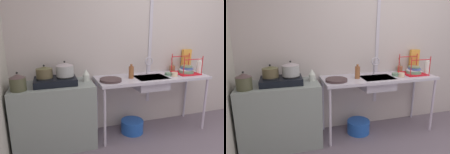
{
  "view_description": "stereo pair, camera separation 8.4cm",
  "coord_description": "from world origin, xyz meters",
  "views": [
    {
      "loc": [
        -1.71,
        -1.27,
        1.6
      ],
      "look_at": [
        -0.89,
        1.34,
        0.89
      ],
      "focal_mm": 32.92,
      "sensor_mm": 36.0,
      "label": 1
    },
    {
      "loc": [
        -1.63,
        -1.3,
        1.6
      ],
      "look_at": [
        -0.89,
        1.34,
        0.89
      ],
      "focal_mm": 32.92,
      "sensor_mm": 36.0,
      "label": 2
    }
  ],
  "objects": [
    {
      "name": "pot_on_left_burner",
      "position": [
        -1.77,
        1.34,
        1.03
      ],
      "size": [
        0.2,
        0.2,
        0.16
      ],
      "color": "brown",
      "rests_on": "stove"
    },
    {
      "name": "wall_metal_strip",
      "position": [
        -0.19,
        1.61,
        1.34
      ],
      "size": [
        0.05,
        0.01,
        1.95
      ],
      "primitive_type": "cube",
      "color": "#BAB3C5"
    },
    {
      "name": "cereal_box",
      "position": [
        0.47,
        1.56,
        1.03
      ],
      "size": [
        0.15,
        0.07,
        0.34
      ],
      "primitive_type": "cube",
      "rotation": [
        0.0,
        0.0,
        -0.07
      ],
      "color": "gold",
      "rests_on": "counter_sink"
    },
    {
      "name": "cup_by_rack",
      "position": [
        0.03,
        1.22,
        0.89
      ],
      "size": [
        0.09,
        0.09,
        0.06
      ],
      "primitive_type": "cylinder",
      "color": "beige",
      "rests_on": "counter_sink"
    },
    {
      "name": "pot_beside_stove",
      "position": [
        -2.06,
        1.2,
        0.96
      ],
      "size": [
        0.18,
        0.18,
        0.22
      ],
      "color": "#454630",
      "rests_on": "counter_concrete"
    },
    {
      "name": "bottle_by_sink",
      "position": [
        -0.61,
        1.33,
        0.95
      ],
      "size": [
        0.07,
        0.07,
        0.2
      ],
      "color": "brown",
      "rests_on": "counter_sink"
    },
    {
      "name": "bottle_by_rack",
      "position": [
        0.51,
        1.29,
        0.96
      ],
      "size": [
        0.07,
        0.07,
        0.24
      ],
      "color": "white",
      "rests_on": "counter_sink"
    },
    {
      "name": "stove",
      "position": [
        -1.65,
        1.34,
        0.9
      ],
      "size": [
        0.52,
        0.36,
        0.1
      ],
      "color": "black",
      "rests_on": "counter_concrete"
    },
    {
      "name": "small_bowl_on_drainboard",
      "position": [
        0.01,
        1.32,
        0.88
      ],
      "size": [
        0.13,
        0.13,
        0.04
      ],
      "primitive_type": "cylinder",
      "color": "slate",
      "rests_on": "counter_sink"
    },
    {
      "name": "pot_on_right_burner",
      "position": [
        -1.52,
        1.34,
        1.04
      ],
      "size": [
        0.22,
        0.22,
        0.2
      ],
      "color": "#9A9D9D",
      "rests_on": "stove"
    },
    {
      "name": "bucket_on_floor",
      "position": [
        -0.57,
        1.34,
        0.1
      ],
      "size": [
        0.34,
        0.34,
        0.19
      ],
      "primitive_type": "cylinder",
      "color": "#2051B2",
      "rests_on": "ground"
    },
    {
      "name": "dish_rack",
      "position": [
        0.32,
        1.34,
        0.91
      ],
      "size": [
        0.34,
        0.33,
        0.29
      ],
      "color": "red",
      "rests_on": "counter_sink"
    },
    {
      "name": "utensil_jar",
      "position": [
        0.2,
        1.55,
        0.9
      ],
      "size": [
        0.09,
        0.09,
        0.22
      ],
      "color": "#9D6443",
      "rests_on": "counter_sink"
    },
    {
      "name": "faucet",
      "position": [
        -0.28,
        1.44,
        1.04
      ],
      "size": [
        0.13,
        0.08,
        0.27
      ],
      "color": "#BAB3C5",
      "rests_on": "counter_sink"
    },
    {
      "name": "counter_concrete",
      "position": [
        -1.68,
        1.34,
        0.43
      ],
      "size": [
        1.02,
        0.55,
        0.86
      ],
      "primitive_type": "cube",
      "color": "gray",
      "rests_on": "ground"
    },
    {
      "name": "wall_back",
      "position": [
        0.0,
        1.66,
        1.22
      ],
      "size": [
        5.25,
        0.1,
        2.43
      ],
      "primitive_type": "cube",
      "color": "#BAAEAC",
      "rests_on": "ground"
    },
    {
      "name": "counter_sink",
      "position": [
        -0.27,
        1.34,
        0.79
      ],
      "size": [
        1.67,
        0.55,
        0.86
      ],
      "color": "#BAB3C5",
      "rests_on": "ground"
    },
    {
      "name": "sink_basin",
      "position": [
        -0.31,
        1.3,
        0.77
      ],
      "size": [
        0.46,
        0.33,
        0.17
      ],
      "primitive_type": "cube",
      "color": "#BAB3C5",
      "rests_on": "counter_sink"
    },
    {
      "name": "frying_pan",
      "position": [
        -0.93,
        1.27,
        0.87
      ],
      "size": [
        0.3,
        0.3,
        0.03
      ],
      "primitive_type": "cylinder",
      "color": "#3F2E30",
      "rests_on": "counter_sink"
    },
    {
      "name": "percolator",
      "position": [
        -1.25,
        1.37,
        0.94
      ],
      "size": [
        0.09,
        0.09,
        0.16
      ],
      "color": "silver",
      "rests_on": "counter_concrete"
    }
  ]
}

